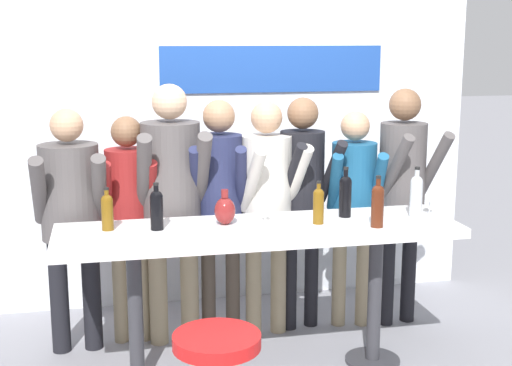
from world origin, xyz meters
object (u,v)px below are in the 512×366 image
object	(u,v)px
person_center_right	(267,193)
wine_bottle_5	(378,204)
person_center	(220,192)
wine_glass_1	(265,203)
wine_bottle_3	(107,210)
decorative_vase	(225,210)
wine_bottle_4	(345,194)
wine_bottle_1	(157,208)
wine_bottle_0	(318,204)
person_left	(129,204)
person_center_left	(172,187)
person_right	(302,186)
tasting_table	(259,247)
wine_glass_0	(430,195)
person_far_left	(71,206)
wine_bottle_2	(416,194)
person_far_right	(353,195)
person_rightmost	(403,180)

from	to	relation	value
person_center_right	wine_bottle_5	distance (m)	0.92
person_center	wine_glass_1	world-z (taller)	person_center
wine_bottle_3	decorative_vase	distance (m)	0.71
wine_bottle_4	wine_bottle_1	bearing A→B (deg)	-176.97
wine_bottle_0	wine_bottle_5	size ratio (longest dim) A/B	0.85
person_left	wine_bottle_3	distance (m)	0.59
wine_bottle_4	wine_glass_1	world-z (taller)	wine_bottle_4
person_center_left	person_right	xyz separation A→B (m)	(0.94, 0.07, -0.05)
tasting_table	decorative_vase	xyz separation A→B (m)	(-0.20, 0.09, 0.22)
tasting_table	wine_bottle_1	size ratio (longest dim) A/B	8.62
wine_bottle_3	wine_glass_0	xyz separation A→B (m)	(2.07, -0.02, 0.00)
tasting_table	wine_bottle_3	world-z (taller)	wine_bottle_3
person_center	wine_bottle_5	world-z (taller)	person_center
person_far_left	wine_bottle_5	world-z (taller)	person_far_left
wine_bottle_3	wine_bottle_5	bearing A→B (deg)	-9.59
wine_bottle_2	wine_bottle_5	size ratio (longest dim) A/B	1.03
tasting_table	wine_bottle_4	distance (m)	0.66
wine_bottle_0	tasting_table	bearing A→B (deg)	177.67
wine_glass_1	decorative_vase	bearing A→B (deg)	178.94
wine_bottle_3	wine_bottle_5	world-z (taller)	wine_bottle_5
person_center_left	wine_bottle_0	world-z (taller)	person_center_left
wine_bottle_2	wine_glass_1	xyz separation A→B (m)	(-0.98, 0.06, -0.02)
person_center	wine_bottle_0	bearing A→B (deg)	-39.30
person_far_left	wine_glass_1	distance (m)	1.31
person_far_right	wine_bottle_5	size ratio (longest dim) A/B	5.02
wine_bottle_1	wine_glass_0	size ratio (longest dim) A/B	1.62
person_center_left	person_rightmost	size ratio (longest dim) A/B	1.03
person_center_left	person_rightmost	distance (m)	1.67
person_rightmost	wine_glass_0	size ratio (longest dim) A/B	9.89
wine_bottle_1	decorative_vase	xyz separation A→B (m)	(0.42, 0.04, -0.05)
person_left	wine_bottle_4	size ratio (longest dim) A/B	4.88
wine_bottle_2	wine_bottle_5	bearing A→B (deg)	-150.99
person_center_left	wine_bottle_5	size ratio (longest dim) A/B	5.68
tasting_table	wine_bottle_5	xyz separation A→B (m)	(0.70, -0.17, 0.28)
wine_glass_1	wine_glass_0	bearing A→B (deg)	-0.19
wine_bottle_0	wine_bottle_5	xyz separation A→B (m)	(0.33, -0.15, 0.02)
person_center_left	person_center	world-z (taller)	person_center_left
person_center_right	wine_bottle_3	bearing A→B (deg)	-165.58
tasting_table	person_center_right	xyz separation A→B (m)	(0.18, 0.59, 0.21)
wine_bottle_4	person_far_right	bearing A→B (deg)	64.56
person_left	person_far_right	world-z (taller)	person_far_right
wine_bottle_3	wine_bottle_4	bearing A→B (deg)	0.47
wine_bottle_5	wine_glass_1	xyz separation A→B (m)	(-0.64, 0.25, -0.02)
person_left	wine_bottle_4	distance (m)	1.47
wine_bottle_1	wine_bottle_4	xyz separation A→B (m)	(1.21, 0.06, 0.02)
wine_bottle_4	wine_glass_0	bearing A→B (deg)	-3.59
wine_glass_1	decorative_vase	xyz separation A→B (m)	(-0.25, 0.00, -0.04)
decorative_vase	person_center	bearing A→B (deg)	84.36
wine_bottle_1	wine_bottle_4	bearing A→B (deg)	3.03
person_right	person_far_right	bearing A→B (deg)	-15.19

